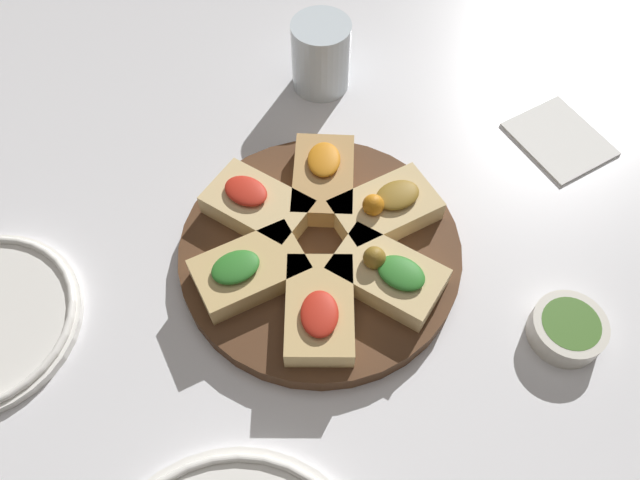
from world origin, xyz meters
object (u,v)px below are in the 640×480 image
napkin_stack (560,138)px  water_glass (321,55)px  serving_board (320,252)px  dipping_bowl (567,329)px

napkin_stack → water_glass: bearing=25.8°
water_glass → napkin_stack: bearing=-154.2°
napkin_stack → serving_board: bearing=74.1°
water_glass → dipping_bowl: size_ratio=1.25×
napkin_stack → dipping_bowl: dipping_bowl is taller
water_glass → dipping_bowl: bearing=168.7°
serving_board → dipping_bowl: bearing=-155.9°
water_glass → dipping_bowl: water_glass is taller
dipping_bowl → napkin_stack: bearing=-56.3°
serving_board → water_glass: 0.27m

